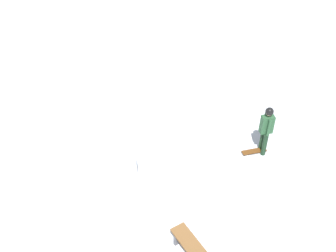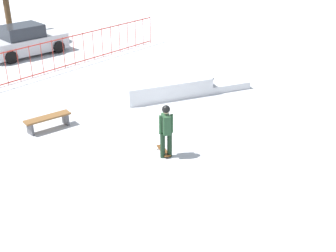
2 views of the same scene
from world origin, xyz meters
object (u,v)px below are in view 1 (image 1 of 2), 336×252
skater (266,127)px  skateboard (254,151)px  park_bench (195,252)px  skate_ramp (83,128)px

skater → skateboard: 0.97m
skater → park_bench: skater is taller
skate_ramp → park_bench: 5.81m
skateboard → park_bench: 4.36m
skateboard → park_bench: bearing=47.1°
skater → park_bench: (-1.53, 4.26, -0.65)m
skateboard → skater: bearing=178.2°
skate_ramp → skateboard: 5.60m
skate_ramp → skater: bearing=-114.3°
skate_ramp → skateboard: (-4.16, -3.74, -0.24)m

